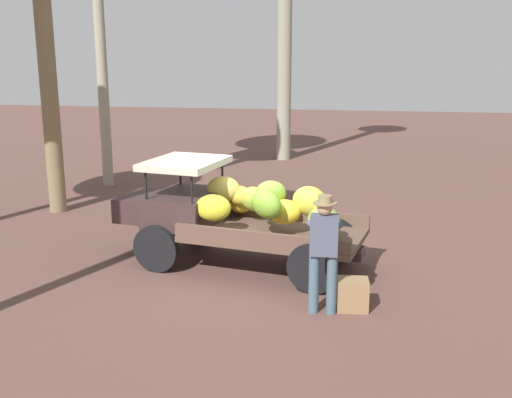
# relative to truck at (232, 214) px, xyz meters

# --- Properties ---
(ground_plane) EXTENTS (60.00, 60.00, 0.00)m
(ground_plane) POSITION_rel_truck_xyz_m (-0.24, -0.06, -0.94)
(ground_plane) COLOR brown
(truck) EXTENTS (4.63, 2.45, 1.86)m
(truck) POSITION_rel_truck_xyz_m (0.00, 0.00, 0.00)
(truck) COLOR #3C2928
(truck) RESTS_ON ground
(farmer) EXTENTS (0.53, 0.46, 1.77)m
(farmer) POSITION_rel_truck_xyz_m (-1.74, 1.81, 0.08)
(farmer) COLOR #465F6E
(farmer) RESTS_ON ground
(wooden_crate) EXTENTS (0.48, 0.40, 0.47)m
(wooden_crate) POSITION_rel_truck_xyz_m (-2.17, 1.61, -0.70)
(wooden_crate) COLOR #8E6E4B
(wooden_crate) RESTS_ON ground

